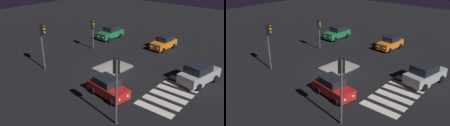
# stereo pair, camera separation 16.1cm
# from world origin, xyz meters

# --- Properties ---
(ground_plane) EXTENTS (80.00, 80.00, 0.00)m
(ground_plane) POSITION_xyz_m (0.00, 0.00, 0.00)
(ground_plane) COLOR black
(traffic_island) EXTENTS (3.67, 2.87, 0.18)m
(traffic_island) POSITION_xyz_m (0.75, 0.55, 0.09)
(traffic_island) COLOR gray
(traffic_island) RESTS_ON ground
(car_red) EXTENTS (2.15, 3.82, 1.59)m
(car_red) POSITION_xyz_m (-3.60, -2.55, 0.78)
(car_red) COLOR red
(car_red) RESTS_ON ground
(car_silver) EXTENTS (4.44, 2.64, 1.83)m
(car_silver) POSITION_xyz_m (3.29, -7.33, 0.90)
(car_silver) COLOR #9EA0A5
(car_silver) RESTS_ON ground
(car_green) EXTENTS (4.02, 1.97, 1.72)m
(car_green) POSITION_xyz_m (8.39, 7.23, 0.85)
(car_green) COLOR #196B38
(car_green) RESTS_ON ground
(car_orange) EXTENTS (3.87, 2.02, 1.64)m
(car_orange) POSITION_xyz_m (9.35, -0.55, 0.80)
(car_orange) COLOR orange
(car_orange) RESTS_ON ground
(traffic_light_north) EXTENTS (0.54, 0.53, 3.73)m
(traffic_light_north) POSITION_xyz_m (3.59, 5.93, 2.83)
(traffic_light_north) COLOR #47474C
(traffic_light_north) RESTS_ON ground
(traffic_light_west) EXTENTS (0.54, 0.53, 4.65)m
(traffic_light_west) POSITION_xyz_m (-3.71, 5.59, 3.52)
(traffic_light_west) COLOR #47474C
(traffic_light_west) RESTS_ON ground
(traffic_light_south) EXTENTS (0.53, 0.54, 4.71)m
(traffic_light_south) POSITION_xyz_m (-5.92, -5.28, 3.56)
(traffic_light_south) COLOR #47474C
(traffic_light_south) RESTS_ON ground
(crosswalk_near) EXTENTS (6.45, 3.20, 0.02)m
(crosswalk_near) POSITION_xyz_m (-0.00, -6.44, 0.01)
(crosswalk_near) COLOR silver
(crosswalk_near) RESTS_ON ground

